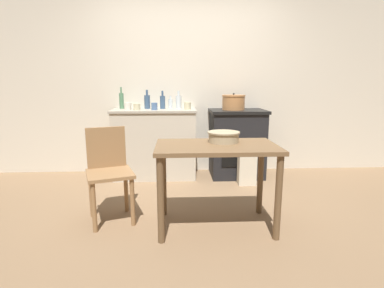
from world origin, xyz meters
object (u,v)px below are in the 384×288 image
(flour_sack, at_px, (247,170))
(bottle_left, at_px, (122,100))
(chair, at_px, (109,170))
(cup_far_right, at_px, (137,107))
(stock_pot, at_px, (233,102))
(bottle_far_left, at_px, (179,102))
(bottle_mid_left, at_px, (163,102))
(bottle_center, at_px, (171,103))
(stove, at_px, (237,143))
(cup_center_right, at_px, (128,106))
(mixing_bowl_large, at_px, (224,136))
(bottle_center_left, at_px, (147,101))
(cup_right, at_px, (187,106))
(cup_mid_right, at_px, (154,106))
(work_table, at_px, (216,159))

(flour_sack, distance_m, bottle_left, 1.92)
(chair, distance_m, cup_far_right, 1.31)
(flour_sack, distance_m, stock_pot, 0.93)
(flour_sack, bearing_deg, bottle_far_left, 149.57)
(bottle_mid_left, xyz_separation_m, bottle_center, (0.11, 0.09, -0.03))
(stove, bearing_deg, bottle_mid_left, 174.84)
(bottle_far_left, bearing_deg, cup_far_right, -160.45)
(chair, xyz_separation_m, flour_sack, (1.52, 0.90, -0.29))
(bottle_center, relative_size, cup_center_right, 1.78)
(stock_pot, distance_m, cup_center_right, 1.40)
(mixing_bowl_large, distance_m, bottle_far_left, 1.57)
(stock_pot, relative_size, bottle_center_left, 1.22)
(stove, xyz_separation_m, bottle_center_left, (-1.22, 0.11, 0.56))
(bottle_far_left, distance_m, cup_right, 0.18)
(stove, relative_size, bottle_center, 5.34)
(stock_pot, xyz_separation_m, cup_far_right, (-1.28, -0.09, -0.05))
(flour_sack, xyz_separation_m, bottle_mid_left, (-1.07, 0.50, 0.83))
(bottle_left, bearing_deg, cup_far_right, -44.46)
(stove, xyz_separation_m, cup_mid_right, (-1.11, -0.09, 0.51))
(flour_sack, height_order, stock_pot, stock_pot)
(bottle_mid_left, bearing_deg, bottle_center_left, 174.23)
(stove, relative_size, bottle_far_left, 3.77)
(mixing_bowl_large, bearing_deg, stock_pot, 76.10)
(mixing_bowl_large, relative_size, bottle_center, 1.68)
(bottle_far_left, bearing_deg, cup_right, -46.96)
(flour_sack, bearing_deg, cup_right, 152.89)
(cup_right, relative_size, cup_far_right, 1.07)
(bottle_center_left, bearing_deg, cup_center_right, -136.92)
(work_table, distance_m, bottle_center_left, 1.83)
(stock_pot, xyz_separation_m, cup_right, (-0.62, -0.02, -0.04))
(cup_mid_right, bearing_deg, cup_right, 8.64)
(bottle_left, height_order, cup_center_right, bottle_left)
(stove, distance_m, work_table, 1.60)
(work_table, distance_m, cup_center_right, 1.75)
(bottle_left, distance_m, bottle_center, 0.67)
(flour_sack, relative_size, bottle_center, 2.19)
(bottle_center, relative_size, cup_far_right, 1.94)
(stock_pot, xyz_separation_m, bottle_mid_left, (-0.95, 0.09, 0.00))
(mixing_bowl_large, xyz_separation_m, bottle_left, (-1.17, 1.54, 0.24))
(work_table, height_order, bottle_center_left, bottle_center_left)
(chair, distance_m, mixing_bowl_large, 1.11)
(mixing_bowl_large, height_order, bottle_mid_left, bottle_mid_left)
(cup_center_right, xyz_separation_m, cup_far_right, (0.12, 0.01, -0.01))
(mixing_bowl_large, bearing_deg, flour_sack, 65.13)
(stove, bearing_deg, cup_far_right, -175.94)
(bottle_center, distance_m, cup_mid_right, 0.34)
(bottle_mid_left, height_order, cup_center_right, bottle_mid_left)
(bottle_center_left, xyz_separation_m, cup_mid_right, (0.11, -0.20, -0.05))
(cup_right, bearing_deg, cup_far_right, -173.99)
(flour_sack, xyz_separation_m, bottle_left, (-1.63, 0.54, 0.85))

